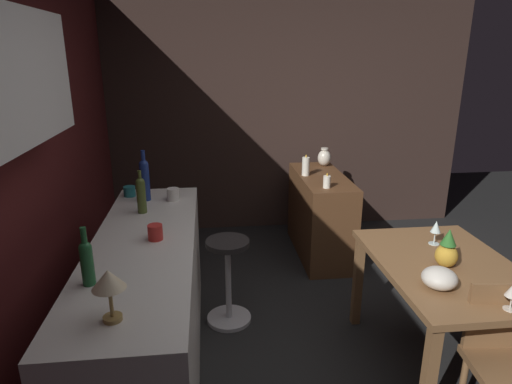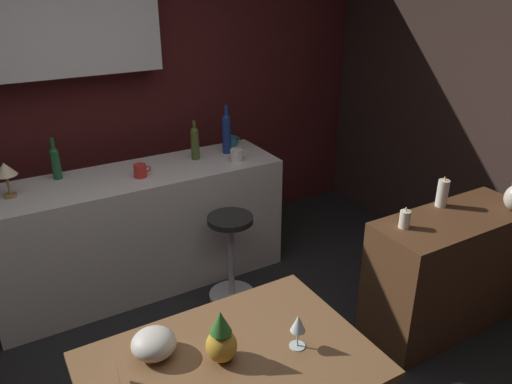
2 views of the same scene
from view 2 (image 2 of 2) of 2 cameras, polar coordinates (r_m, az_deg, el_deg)
name	(u,v)px [view 2 (image 2 of 2)]	position (r m, az deg, el deg)	size (l,w,h in m)	color
wall_kitchen_back	(75,87)	(4.05, -20.18, 11.33)	(5.20, 0.33, 2.60)	#4C1919
wall_side_right	(502,109)	(4.03, 26.54, 8.57)	(0.10, 4.40, 2.60)	#33231E
dining_table	(231,380)	(2.22, -2.92, -20.86)	(1.17, 0.81, 0.74)	brown
kitchen_counter	(141,230)	(3.78, -13.10, -4.27)	(2.10, 0.60, 0.90)	silver
sideboard_cabinet	(447,272)	(3.50, 21.16, -8.64)	(1.10, 0.44, 0.82)	#56351E
bar_stool	(231,255)	(3.56, -2.90, -7.34)	(0.34, 0.34, 0.66)	#262323
wine_glass_right	(298,324)	(2.15, 4.89, -15.00)	(0.07, 0.07, 0.16)	silver
pineapple_centerpiece	(221,340)	(2.10, -4.04, -16.65)	(0.13, 0.13, 0.24)	gold
fruit_bowl	(154,343)	(2.19, -11.72, -16.76)	(0.19, 0.19, 0.12)	beige
wine_bottle_cobalt	(227,132)	(3.86, -3.42, 6.98)	(0.07, 0.07, 0.38)	navy
wine_bottle_olive	(195,142)	(3.76, -7.07, 5.78)	(0.06, 0.06, 0.30)	#475623
wine_bottle_green	(55,161)	(3.64, -22.17, 3.31)	(0.06, 0.06, 0.29)	#1E592D
cup_red	(140,171)	(3.52, -13.22, 2.41)	(0.12, 0.09, 0.09)	red
cup_teal	(231,141)	(4.07, -2.86, 5.92)	(0.12, 0.09, 0.08)	teal
cup_white	(237,155)	(3.72, -2.25, 4.27)	(0.13, 0.09, 0.09)	white
counter_lamp	(5,171)	(3.44, -26.99, 2.15)	(0.14, 0.14, 0.23)	#A58447
pillar_candle_tall	(442,193)	(3.38, 20.74, -0.13)	(0.07, 0.07, 0.21)	white
pillar_candle_short	(405,219)	(3.04, 16.81, -3.03)	(0.06, 0.06, 0.13)	white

